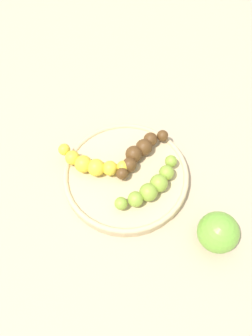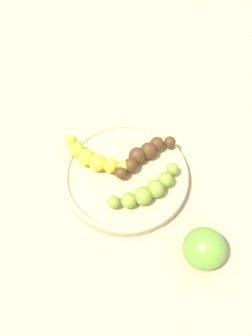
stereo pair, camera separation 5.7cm
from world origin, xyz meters
TOP-DOWN VIEW (x-y plane):
  - ground_plane at (0.00, 0.00)m, footprint 2.40×2.40m
  - fruit_bowl at (0.00, 0.00)m, footprint 0.23×0.23m
  - banana_overripe at (-0.05, -0.00)m, footprint 0.14×0.05m
  - banana_yellow at (0.03, -0.06)m, footprint 0.07×0.13m
  - banana_green at (0.00, 0.06)m, footprint 0.14×0.06m
  - apple_green at (0.01, 0.19)m, footprint 0.07×0.07m

SIDE VIEW (x-z plane):
  - ground_plane at x=0.00m, z-range 0.00..0.00m
  - fruit_bowl at x=0.00m, z-range 0.00..0.02m
  - apple_green at x=0.01m, z-range 0.00..0.07m
  - banana_overripe at x=-0.05m, z-range 0.02..0.05m
  - banana_green at x=0.00m, z-range 0.02..0.05m
  - banana_yellow at x=0.03m, z-range 0.02..0.05m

